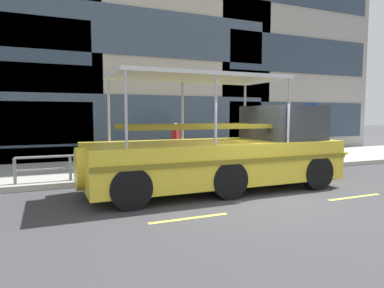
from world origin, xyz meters
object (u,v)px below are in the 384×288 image
at_px(parking_sign, 310,122).
at_px(pedestrian_mid_left, 176,142).
at_px(pedestrian_near_bow, 261,138).
at_px(duck_tour_boat, 230,152).

xyz_separation_m(parking_sign, pedestrian_mid_left, (-6.08, 0.20, -0.68)).
bearing_deg(pedestrian_near_bow, parking_sign, -6.64).
bearing_deg(pedestrian_near_bow, pedestrian_mid_left, -178.94).
height_order(pedestrian_near_bow, pedestrian_mid_left, pedestrian_near_bow).
xyz_separation_m(parking_sign, pedestrian_near_bow, (-2.31, 0.27, -0.67)).
bearing_deg(pedestrian_mid_left, parking_sign, -1.87).
height_order(parking_sign, pedestrian_mid_left, parking_sign).
xyz_separation_m(parking_sign, duck_tour_boat, (-5.41, -2.65, -0.82)).
xyz_separation_m(pedestrian_near_bow, pedestrian_mid_left, (-3.77, -0.07, -0.01)).
height_order(duck_tour_boat, pedestrian_near_bow, duck_tour_boat).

